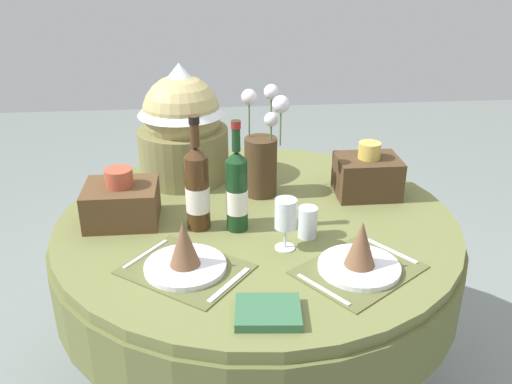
# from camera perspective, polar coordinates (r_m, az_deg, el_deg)

# --- Properties ---
(ground) EXTENTS (8.00, 8.00, 0.00)m
(ground) POSITION_cam_1_polar(r_m,az_deg,el_deg) (2.37, 0.08, -19.23)
(ground) COLOR gray
(dining_table) EXTENTS (1.40, 1.40, 0.76)m
(dining_table) POSITION_cam_1_polar(r_m,az_deg,el_deg) (1.99, 0.09, -6.44)
(dining_table) COLOR olive
(dining_table) RESTS_ON ground
(place_setting_left) EXTENTS (0.43, 0.41, 0.16)m
(place_setting_left) POSITION_cam_1_polar(r_m,az_deg,el_deg) (1.61, -7.39, -6.59)
(place_setting_left) COLOR brown
(place_setting_left) RESTS_ON dining_table
(place_setting_right) EXTENTS (0.43, 0.41, 0.16)m
(place_setting_right) POSITION_cam_1_polar(r_m,az_deg,el_deg) (1.63, 10.71, -6.57)
(place_setting_right) COLOR brown
(place_setting_right) RESTS_ON dining_table
(flower_vase) EXTENTS (0.16, 0.19, 0.40)m
(flower_vase) POSITION_cam_1_polar(r_m,az_deg,el_deg) (2.03, 0.63, 3.79)
(flower_vase) COLOR #47331E
(flower_vase) RESTS_ON dining_table
(wine_bottle_left) EXTENTS (0.08, 0.08, 0.39)m
(wine_bottle_left) POSITION_cam_1_polar(r_m,az_deg,el_deg) (1.80, -6.10, 0.44)
(wine_bottle_left) COLOR #422814
(wine_bottle_left) RESTS_ON dining_table
(wine_bottle_centre) EXTENTS (0.07, 0.07, 0.37)m
(wine_bottle_centre) POSITION_cam_1_polar(r_m,az_deg,el_deg) (1.78, -1.99, 0.16)
(wine_bottle_centre) COLOR #143819
(wine_bottle_centre) RESTS_ON dining_table
(wine_glass_right) EXTENTS (0.07, 0.07, 0.17)m
(wine_glass_right) POSITION_cam_1_polar(r_m,az_deg,el_deg) (1.68, 3.09, -2.40)
(wine_glass_right) COLOR silver
(wine_glass_right) RESTS_ON dining_table
(tumbler_near_right) EXTENTS (0.06, 0.06, 0.10)m
(tumbler_near_right) POSITION_cam_1_polar(r_m,az_deg,el_deg) (1.78, 5.36, -3.13)
(tumbler_near_right) COLOR silver
(tumbler_near_right) RESTS_ON dining_table
(book_on_table) EXTENTS (0.18, 0.15, 0.02)m
(book_on_table) POSITION_cam_1_polar(r_m,az_deg,el_deg) (1.44, 1.25, -12.33)
(book_on_table) COLOR #336642
(book_on_table) RESTS_ON dining_table
(gift_tub_back_left) EXTENTS (0.35, 0.35, 0.46)m
(gift_tub_back_left) POSITION_cam_1_polar(r_m,az_deg,el_deg) (2.17, -7.67, 7.35)
(gift_tub_back_left) COLOR olive
(gift_tub_back_left) RESTS_ON dining_table
(woven_basket_side_left) EXTENTS (0.24, 0.21, 0.19)m
(woven_basket_side_left) POSITION_cam_1_polar(r_m,az_deg,el_deg) (1.91, -13.73, -0.97)
(woven_basket_side_left) COLOR brown
(woven_basket_side_left) RESTS_ON dining_table
(woven_basket_side_right) EXTENTS (0.23, 0.18, 0.21)m
(woven_basket_side_right) POSITION_cam_1_polar(r_m,az_deg,el_deg) (2.09, 11.44, 1.75)
(woven_basket_side_right) COLOR #47331E
(woven_basket_side_right) RESTS_ON dining_table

